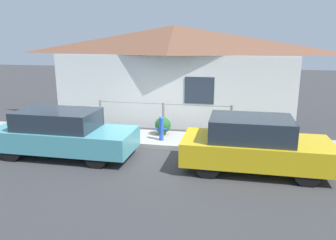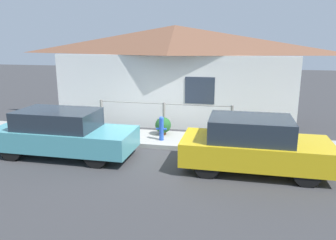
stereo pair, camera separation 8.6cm
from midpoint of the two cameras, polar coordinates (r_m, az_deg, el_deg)
name	(u,v)px [view 2 (the right image)]	position (r m, az deg, el deg)	size (l,w,h in m)	color
ground_plane	(153,149)	(10.54, -2.33, -5.02)	(60.00, 60.00, 0.00)	#38383A
sidewalk	(160,139)	(11.30, -1.26, -3.33)	(24.00, 1.69, 0.14)	#9E9E99
house	(174,46)	(13.29, 1.29, 12.80)	(9.75, 2.23, 3.95)	white
fence	(164,116)	(11.78, -0.49, 0.76)	(4.90, 0.10, 1.08)	gray
car_left	(63,133)	(10.22, -17.66, -2.18)	(4.21, 1.62, 1.40)	teal
car_right	(254,145)	(8.92, 14.94, -4.17)	(3.84, 1.70, 1.45)	gold
fire_hydrant	(161,128)	(10.84, -0.92, -1.36)	(0.35, 0.16, 0.81)	blue
potted_plant_near_hydrant	(163,125)	(11.47, -0.64, -0.94)	(0.56, 0.56, 0.63)	brown
potted_plant_by_fence	(91,122)	(12.22, -13.02, -0.32)	(0.54, 0.54, 0.65)	#9E5638
potted_plant_corner	(229,128)	(11.20, 10.80, -1.32)	(0.57, 0.57, 0.69)	#9E5638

